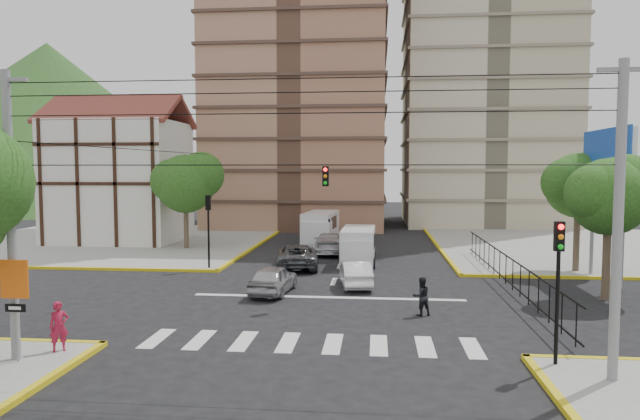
# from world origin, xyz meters

# --- Properties ---
(ground) EXTENTS (160.00, 160.00, 0.00)m
(ground) POSITION_xyz_m (0.00, 0.00, 0.00)
(ground) COLOR black
(ground) RESTS_ON ground
(sidewalk_nw) EXTENTS (26.00, 26.00, 0.15)m
(sidewalk_nw) POSITION_xyz_m (-20.00, 20.00, 0.07)
(sidewalk_nw) COLOR gray
(sidewalk_nw) RESTS_ON ground
(sidewalk_ne) EXTENTS (26.00, 26.00, 0.15)m
(sidewalk_ne) POSITION_xyz_m (20.00, 20.00, 0.07)
(sidewalk_ne) COLOR gray
(sidewalk_ne) RESTS_ON ground
(crosswalk_stripes) EXTENTS (12.00, 2.40, 0.01)m
(crosswalk_stripes) POSITION_xyz_m (0.00, -6.00, 0.01)
(crosswalk_stripes) COLOR silver
(crosswalk_stripes) RESTS_ON ground
(stop_line) EXTENTS (13.00, 0.40, 0.01)m
(stop_line) POSITION_xyz_m (0.00, 1.20, 0.01)
(stop_line) COLOR silver
(stop_line) RESTS_ON ground
(tower_tan) EXTENTS (18.00, 16.00, 48.00)m
(tower_tan) POSITION_xyz_m (-6.00, 36.00, 24.00)
(tower_tan) COLOR #A06950
(tower_tan) RESTS_ON ground
(tower_beige) EXTENTS (17.00, 16.00, 48.00)m
(tower_beige) POSITION_xyz_m (14.00, 40.00, 24.00)
(tower_beige) COLOR tan
(tower_beige) RESTS_ON ground
(tudor_building) EXTENTS (10.80, 8.05, 12.23)m
(tudor_building) POSITION_xyz_m (-19.00, 20.00, 5.25)
(tudor_building) COLOR silver
(tudor_building) RESTS_ON ground
(distant_hill) EXTENTS (70.00, 70.00, 28.00)m
(distant_hill) POSITION_xyz_m (-55.00, 70.00, 14.00)
(distant_hill) COLOR #294F1A
(distant_hill) RESTS_ON ground
(park_fence) EXTENTS (0.10, 22.50, 1.66)m
(park_fence) POSITION_xyz_m (9.00, 4.50, 0.00)
(park_fence) COLOR black
(park_fence) RESTS_ON ground
(billboard) EXTENTS (0.36, 6.20, 8.10)m
(billboard) POSITION_xyz_m (14.45, 6.00, 6.00)
(billboard) COLOR slate
(billboard) RESTS_ON ground
(tree_park_a) EXTENTS (4.41, 3.60, 6.83)m
(tree_park_a) POSITION_xyz_m (13.08, 2.01, 5.01)
(tree_park_a) COLOR #473828
(tree_park_a) RESTS_ON ground
(tree_park_c) EXTENTS (4.65, 3.80, 7.25)m
(tree_park_c) POSITION_xyz_m (14.09, 9.01, 5.34)
(tree_park_c) COLOR #473828
(tree_park_c) RESTS_ON ground
(tree_tudor) EXTENTS (5.39, 4.40, 7.43)m
(tree_tudor) POSITION_xyz_m (-11.90, 16.01, 5.22)
(tree_tudor) COLOR #473828
(tree_tudor) RESTS_ON ground
(traffic_light_se) EXTENTS (0.28, 0.22, 4.40)m
(traffic_light_se) POSITION_xyz_m (7.80, -7.80, 3.11)
(traffic_light_se) COLOR black
(traffic_light_se) RESTS_ON ground
(traffic_light_nw) EXTENTS (0.28, 0.22, 4.40)m
(traffic_light_nw) POSITION_xyz_m (-7.80, 7.80, 3.11)
(traffic_light_nw) COLOR black
(traffic_light_nw) RESTS_ON ground
(traffic_light_hanging) EXTENTS (18.00, 9.12, 0.92)m
(traffic_light_hanging) POSITION_xyz_m (0.00, -2.04, 5.90)
(traffic_light_hanging) COLOR black
(traffic_light_hanging) RESTS_ON ground
(utility_pole_sw) EXTENTS (1.40, 0.28, 9.00)m
(utility_pole_sw) POSITION_xyz_m (-9.00, -9.00, 4.77)
(utility_pole_sw) COLOR slate
(utility_pole_sw) RESTS_ON ground
(utility_pole_se) EXTENTS (1.40, 0.28, 9.00)m
(utility_pole_se) POSITION_xyz_m (9.00, -9.00, 4.77)
(utility_pole_se) COLOR slate
(utility_pole_se) RESTS_ON ground
(district_sign) EXTENTS (0.90, 0.12, 3.20)m
(district_sign) POSITION_xyz_m (-8.80, -9.24, 2.45)
(district_sign) COLOR slate
(district_sign) RESTS_ON ground
(van_right_lane) EXTENTS (2.17, 5.20, 2.33)m
(van_right_lane) POSITION_xyz_m (1.15, 10.53, 1.13)
(van_right_lane) COLOR silver
(van_right_lane) RESTS_ON ground
(van_left_lane) EXTENTS (2.72, 5.87, 2.57)m
(van_left_lane) POSITION_xyz_m (-2.31, 20.77, 1.25)
(van_left_lane) COLOR silver
(van_left_lane) RESTS_ON ground
(car_silver_front_left) EXTENTS (2.10, 4.33, 1.42)m
(car_silver_front_left) POSITION_xyz_m (-2.75, 1.82, 0.71)
(car_silver_front_left) COLOR #A8A8AC
(car_silver_front_left) RESTS_ON ground
(car_white_front_right) EXTENTS (1.96, 4.27, 1.36)m
(car_white_front_right) POSITION_xyz_m (1.22, 3.89, 0.68)
(car_white_front_right) COLOR white
(car_white_front_right) RESTS_ON ground
(car_grey_mid_left) EXTENTS (3.13, 5.60, 1.48)m
(car_grey_mid_left) POSITION_xyz_m (-2.60, 9.15, 0.74)
(car_grey_mid_left) COLOR #4E5155
(car_grey_mid_left) RESTS_ON ground
(car_silver_rear_left) EXTENTS (2.37, 5.38, 1.54)m
(car_silver_rear_left) POSITION_xyz_m (-1.10, 15.15, 0.77)
(car_silver_rear_left) COLOR silver
(car_silver_rear_left) RESTS_ON ground
(car_darkgrey_mid_right) EXTENTS (1.61, 3.70, 1.24)m
(car_darkgrey_mid_right) POSITION_xyz_m (1.01, 15.66, 0.62)
(car_darkgrey_mid_right) COLOR #292A2C
(car_darkgrey_mid_right) RESTS_ON ground
(car_white_rear_right) EXTENTS (1.85, 4.20, 1.34)m
(car_white_rear_right) POSITION_xyz_m (1.06, 20.31, 0.67)
(car_white_rear_right) COLOR white
(car_white_rear_right) RESTS_ON ground
(pedestrian_sw_corner) EXTENTS (0.72, 0.67, 1.65)m
(pedestrian_sw_corner) POSITION_xyz_m (-8.07, -8.13, 0.97)
(pedestrian_sw_corner) COLOR #A01835
(pedestrian_sw_corner) RESTS_ON sidewalk_sw
(pedestrian_crosswalk) EXTENTS (0.97, 0.87, 1.62)m
(pedestrian_crosswalk) POSITION_xyz_m (4.18, -1.75, 0.81)
(pedestrian_crosswalk) COLOR black
(pedestrian_crosswalk) RESTS_ON ground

